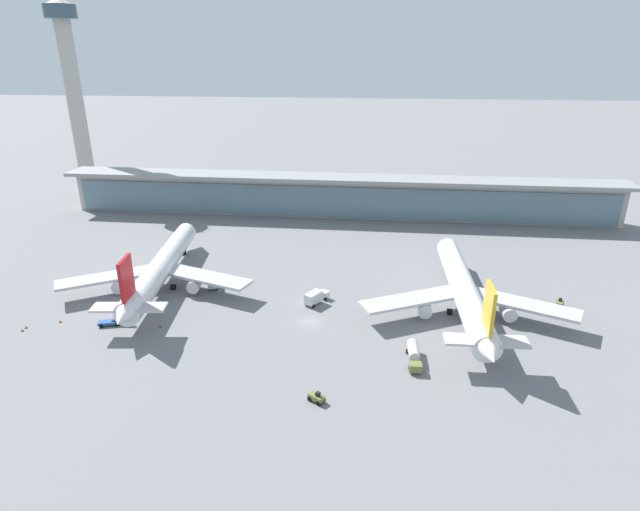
{
  "coord_description": "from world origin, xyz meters",
  "views": [
    {
      "loc": [
        13.92,
        -101.66,
        56.79
      ],
      "look_at": [
        0.0,
        20.99,
        7.8
      ],
      "focal_mm": 28.92,
      "sensor_mm": 36.0,
      "label": 1
    }
  ],
  "objects": [
    {
      "name": "safety_cone_alpha",
      "position": [
        -61.78,
        -11.33,
        0.32
      ],
      "size": [
        0.62,
        0.62,
        0.7
      ],
      "color": "orange",
      "rests_on": "ground"
    },
    {
      "name": "service_truck_near_nose_olive",
      "position": [
        22.44,
        -13.67,
        1.71
      ],
      "size": [
        2.69,
        8.66,
        2.95
      ],
      "color": "olive",
      "rests_on": "ground"
    },
    {
      "name": "service_truck_on_taxiway_white",
      "position": [
        0.27,
        9.26,
        1.69
      ],
      "size": [
        5.77,
        7.43,
        3.1
      ],
      "color": "silver",
      "rests_on": "ground"
    },
    {
      "name": "service_truck_under_wing_olive",
      "position": [
        4.98,
        -28.18,
        0.87
      ],
      "size": [
        3.33,
        2.99,
        2.05
      ],
      "color": "olive",
      "rests_on": "ground"
    },
    {
      "name": "safety_cone_delta",
      "position": [
        -61.83,
        -9.97,
        0.32
      ],
      "size": [
        0.62,
        0.62,
        0.7
      ],
      "color": "orange",
      "rests_on": "ground"
    },
    {
      "name": "airliner_left_stand",
      "position": [
        -40.25,
        14.08,
        5.34
      ],
      "size": [
        48.65,
        63.67,
        16.96
      ],
      "color": "white",
      "rests_on": "ground"
    },
    {
      "name": "safety_cone_charlie",
      "position": [
        -55.77,
        -6.7,
        0.32
      ],
      "size": [
        0.62,
        0.62,
        0.7
      ],
      "color": "orange",
      "rests_on": "ground"
    },
    {
      "name": "ground_plane",
      "position": [
        0.0,
        0.0,
        0.0
      ],
      "size": [
        1200.0,
        1200.0,
        0.0
      ],
      "primitive_type": "plane",
      "color": "slate"
    },
    {
      "name": "service_truck_mid_apron_red",
      "position": [
        -27.48,
        15.86,
        1.69
      ],
      "size": [
        4.59,
        7.65,
        3.1
      ],
      "color": "#B21E1E",
      "rests_on": "ground"
    },
    {
      "name": "safety_cone_bravo",
      "position": [
        -42.58,
        -5.89,
        0.32
      ],
      "size": [
        0.62,
        0.62,
        0.7
      ],
      "color": "orange",
      "rests_on": "ground"
    },
    {
      "name": "service_truck_by_tail_blue",
      "position": [
        -43.79,
        -6.62,
        0.81
      ],
      "size": [
        6.9,
        3.26,
        2.7
      ],
      "color": "#234C9E",
      "rests_on": "ground"
    },
    {
      "name": "airliner_centre_stand",
      "position": [
        34.94,
        8.89,
        5.34
      ],
      "size": [
        48.98,
        63.59,
        16.96
      ],
      "color": "white",
      "rests_on": "ground"
    },
    {
      "name": "terminal_building",
      "position": [
        0.0,
        80.95,
        7.87
      ],
      "size": [
        201.38,
        12.8,
        15.2
      ],
      "color": "#B2ADA3",
      "rests_on": "ground"
    },
    {
      "name": "control_tower",
      "position": [
        -109.05,
        102.4,
        43.93
      ],
      "size": [
        12.0,
        12.0,
        80.88
      ],
      "color": "#B2ADA3",
      "rests_on": "ground"
    },
    {
      "name": "safety_cone_echo",
      "position": [
        -32.64,
        -6.11,
        0.32
      ],
      "size": [
        0.62,
        0.62,
        0.7
      ],
      "color": "orange",
      "rests_on": "ground"
    },
    {
      "name": "service_truck_at_far_stand_olive",
      "position": [
        58.42,
        14.05,
        0.87
      ],
      "size": [
        2.7,
        3.3,
        2.05
      ],
      "color": "olive",
      "rests_on": "ground"
    }
  ]
}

